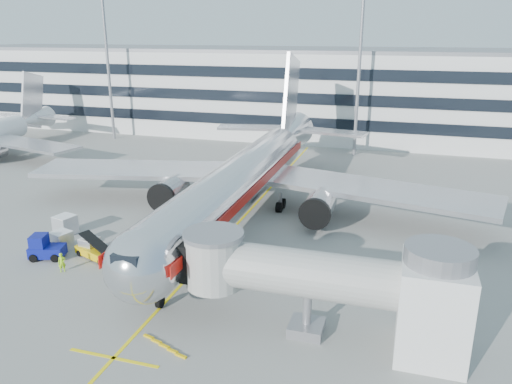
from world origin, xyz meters
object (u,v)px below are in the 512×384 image
(cargo_container_right, at_px, (62,240))
(ramp_worker, at_px, (62,263))
(main_jet, at_px, (246,176))
(belt_loader, at_px, (96,252))
(baggage_tug, at_px, (45,248))
(cargo_container_left, at_px, (65,225))
(cargo_container_front, at_px, (90,246))

(cargo_container_right, height_order, ramp_worker, cargo_container_right)
(main_jet, bearing_deg, belt_loader, -122.60)
(baggage_tug, relative_size, cargo_container_left, 1.51)
(baggage_tug, distance_m, cargo_container_front, 3.69)
(main_jet, bearing_deg, ramp_worker, -120.69)
(belt_loader, xyz_separation_m, cargo_container_left, (-5.93, 3.81, 0.34))
(cargo_container_left, distance_m, ramp_worker, 8.34)
(main_jet, distance_m, ramp_worker, 20.13)
(main_jet, relative_size, cargo_container_right, 25.98)
(main_jet, distance_m, belt_loader, 17.06)
(ramp_worker, bearing_deg, baggage_tug, 108.59)
(cargo_container_right, distance_m, cargo_container_front, 2.99)
(belt_loader, relative_size, cargo_container_right, 2.25)
(baggage_tug, relative_size, ramp_worker, 1.96)
(belt_loader, xyz_separation_m, cargo_container_right, (-4.01, 0.71, 0.25))
(cargo_container_front, bearing_deg, cargo_container_left, 146.96)
(ramp_worker, bearing_deg, main_jet, 17.77)
(belt_loader, distance_m, cargo_container_right, 4.08)
(cargo_container_right, bearing_deg, baggage_tug, -94.97)
(baggage_tug, xyz_separation_m, cargo_container_front, (3.16, 1.89, -0.18))
(main_jet, height_order, cargo_container_front, main_jet)
(main_jet, bearing_deg, cargo_container_left, -145.54)
(main_jet, height_order, baggage_tug, main_jet)
(main_jet, relative_size, baggage_tug, 16.02)
(ramp_worker, bearing_deg, cargo_container_front, 46.59)
(main_jet, relative_size, cargo_container_left, 24.26)
(cargo_container_left, relative_size, cargo_container_right, 1.07)
(cargo_container_front, bearing_deg, baggage_tug, -149.14)
(cargo_container_right, relative_size, ramp_worker, 1.21)
(belt_loader, distance_m, cargo_container_front, 1.21)
(cargo_container_front, bearing_deg, belt_loader, -31.34)
(main_jet, bearing_deg, cargo_container_front, -126.70)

